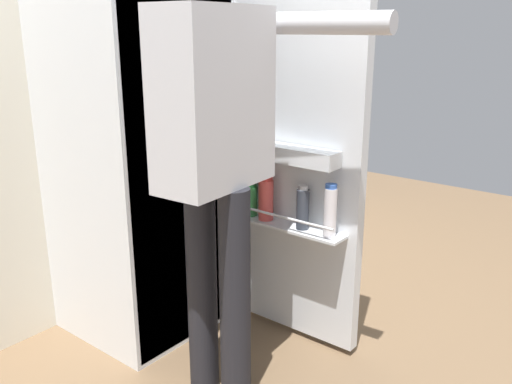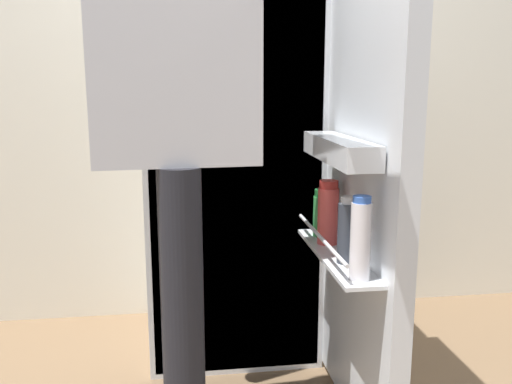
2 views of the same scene
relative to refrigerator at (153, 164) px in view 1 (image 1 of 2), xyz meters
The scene contains 4 objects.
ground_plane 0.97m from the refrigerator, 93.63° to the right, with size 6.84×6.84×0.00m, color brown.
kitchen_wall 0.66m from the refrigerator, 94.27° to the left, with size 4.40×0.10×2.65m, color silver.
refrigerator is the anchor object (origin of this frame).
person 0.71m from the refrigerator, 110.39° to the right, with size 0.60×0.77×1.77m.
Camera 1 is at (-1.61, -1.42, 1.44)m, focal length 38.13 mm.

